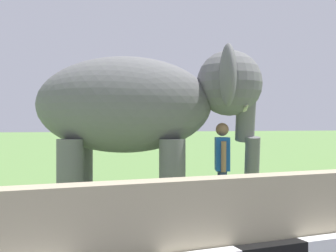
# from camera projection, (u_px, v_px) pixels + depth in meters

# --- Properties ---
(barrier_parapet) EXTENTS (28.00, 0.36, 1.00)m
(barrier_parapet) POSITION_uv_depth(u_px,v_px,m) (121.00, 229.00, 4.44)
(barrier_parapet) COLOR tan
(barrier_parapet) RESTS_ON ground_plane
(elephant) EXTENTS (4.05, 3.14, 2.94)m
(elephant) POSITION_uv_depth(u_px,v_px,m) (144.00, 108.00, 7.37)
(elephant) COLOR slate
(elephant) RESTS_ON ground_plane
(person_handler) EXTENTS (0.38, 0.63, 1.66)m
(person_handler) POSITION_uv_depth(u_px,v_px,m) (222.00, 164.00, 7.33)
(person_handler) COLOR navy
(person_handler) RESTS_ON ground_plane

